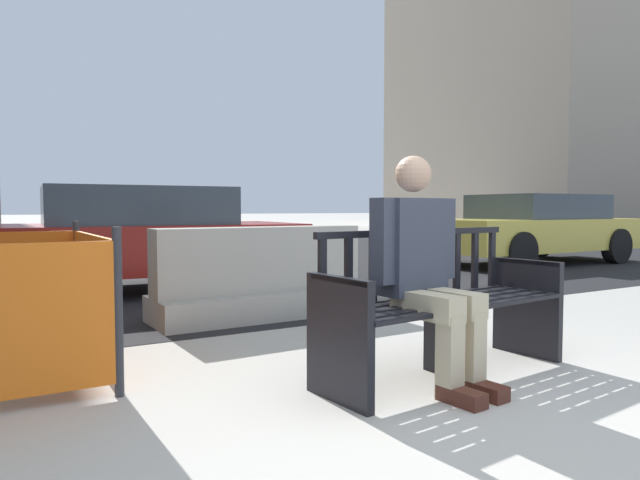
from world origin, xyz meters
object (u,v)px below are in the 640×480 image
object	(u,v)px
jersey_barrier_centre	(261,281)
car_sedan_far	(127,238)
car_taxi_near	(533,228)
seated_person	(422,265)
street_bench	(443,310)

from	to	relation	value
jersey_barrier_centre	car_sedan_far	bearing A→B (deg)	107.20
jersey_barrier_centre	car_sedan_far	size ratio (longest dim) A/B	0.47
car_taxi_near	car_sedan_far	distance (m)	7.23
seated_person	car_taxi_near	distance (m)	7.99
seated_person	jersey_barrier_centre	distance (m)	2.34
car_taxi_near	seated_person	bearing A→B (deg)	-145.17
seated_person	car_sedan_far	bearing A→B (deg)	98.28
jersey_barrier_centre	car_sedan_far	world-z (taller)	car_sedan_far
street_bench	jersey_barrier_centre	xyz separation A→B (m)	(-0.19, 2.24, -0.06)
car_taxi_near	car_sedan_far	world-z (taller)	car_sedan_far
seated_person	car_taxi_near	world-z (taller)	seated_person
seated_person	car_sedan_far	world-z (taller)	seated_person
jersey_barrier_centre	car_sedan_far	distance (m)	2.45
car_taxi_near	car_sedan_far	bearing A→B (deg)	179.42
jersey_barrier_centre	car_taxi_near	xyz separation A→B (m)	(6.51, 2.25, 0.31)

